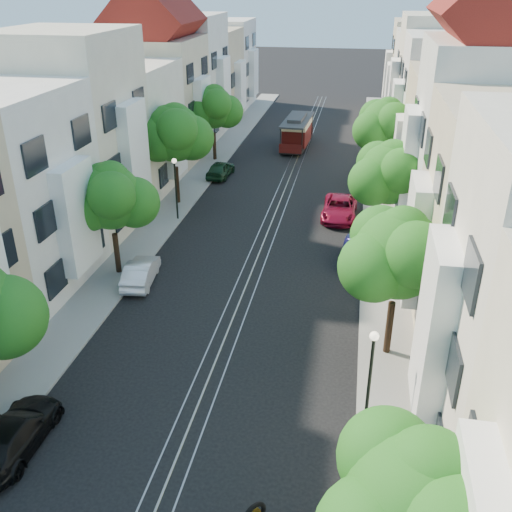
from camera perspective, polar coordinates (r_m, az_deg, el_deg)
The scene contains 24 objects.
ground at distance 43.12m, azimuth 2.65°, elevation 6.06°, with size 200.00×200.00×0.00m, color black.
sidewalk_east at distance 42.83m, azimuth 12.35°, elevation 5.41°, with size 2.50×80.00×0.12m, color gray.
sidewalk_west at distance 44.57m, azimuth -6.68°, elevation 6.67°, with size 2.50×80.00×0.12m, color gray.
rail_left at distance 43.19m, azimuth 1.92°, elevation 6.12°, with size 0.06×80.00×0.02m, color gray.
rail_slot at distance 43.12m, azimuth 2.65°, elevation 6.07°, with size 0.06×80.00×0.02m, color gray.
rail_right at distance 43.05m, azimuth 3.38°, elevation 6.02°, with size 0.06×80.00×0.02m, color gray.
lane_line at distance 43.12m, azimuth 2.65°, elevation 6.06°, with size 0.08×80.00×0.01m, color tan.
townhouses_east at distance 41.74m, azimuth 19.48°, elevation 11.38°, with size 7.75×72.00×12.00m.
townhouses_west at distance 44.65m, azimuth -12.90°, elevation 12.95°, with size 7.75×72.00×11.76m.
tree_e_a at distance 13.98m, azimuth 16.31°, elevation -23.26°, with size 4.72×3.87×6.27m.
tree_e_b at distance 23.49m, azimuth 14.15°, elevation -0.04°, with size 4.93×4.08×6.68m.
tree_e_c at distance 33.78m, azimuth 13.31°, elevation 7.88°, with size 4.84×3.99×6.52m.
tree_e_d at distance 44.31m, azimuth 12.90°, elevation 12.57°, with size 5.01×4.16×6.85m.
tree_w_b at distance 30.73m, azimuth -14.27°, elevation 5.56°, with size 4.72×3.87×6.27m.
tree_w_c at distance 40.34m, azimuth -8.13°, elevation 11.95°, with size 5.13×4.28×7.09m.
tree_w_d at distance 50.74m, azimuth -4.23°, elevation 14.49°, with size 4.84×3.99×6.52m.
lamp_east at distance 20.12m, azimuth 11.42°, elevation -10.87°, with size 0.32×0.32×4.16m.
lamp_west at distance 37.99m, azimuth -8.07°, elevation 7.56°, with size 0.32×0.32×4.16m.
cable_car at distance 55.68m, azimuth 4.13°, elevation 12.42°, with size 2.61×7.31×2.77m.
parked_car_e_mid at distance 33.31m, azimuth 9.87°, elevation 0.54°, with size 1.30×3.71×1.22m, color #0D0C3D.
parked_car_e_far at distance 39.20m, azimuth 8.35°, elevation 4.76°, with size 2.24×4.86×1.35m, color maroon.
parked_car_w_near at distance 22.17m, azimuth -23.00°, elevation -16.04°, with size 1.80×4.44×1.29m, color black.
parked_car_w_mid at distance 31.03m, azimuth -11.45°, elevation -1.56°, with size 1.34×3.85×1.27m, color silver.
parked_car_w_far at distance 47.16m, azimuth -3.57°, elevation 8.66°, with size 1.57×3.90×1.33m, color #14331D.
Camera 1 is at (5.25, -12.16, 14.79)m, focal length 40.00 mm.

